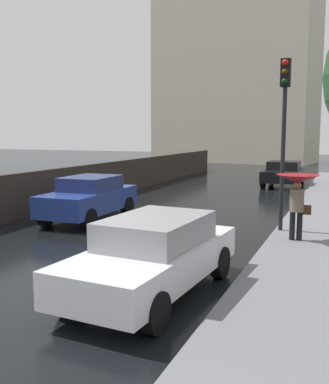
% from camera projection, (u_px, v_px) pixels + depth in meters
% --- Properties ---
extents(car_blue_mid_road, '(1.84, 3.97, 1.46)m').
position_uv_depth(car_blue_mid_road, '(89.00, 198.00, 14.80)').
color(car_blue_mid_road, navy).
rests_on(car_blue_mid_road, ground).
extents(car_black_far_ahead, '(1.93, 4.11, 1.36)m').
position_uv_depth(car_black_far_ahead, '(283.00, 173.00, 24.31)').
color(car_black_far_ahead, black).
rests_on(car_black_far_ahead, ground).
extents(car_white_behind_camera, '(1.99, 4.38, 1.40)m').
position_uv_depth(car_white_behind_camera, '(154.00, 254.00, 8.02)').
color(car_white_behind_camera, silver).
rests_on(car_white_behind_camera, ground).
extents(pedestrian_with_umbrella_near, '(1.09, 1.09, 1.70)m').
position_uv_depth(pedestrian_with_umbrella_near, '(297.00, 187.00, 11.41)').
color(pedestrian_with_umbrella_near, black).
rests_on(pedestrian_with_umbrella_near, sidewalk_strip).
extents(traffic_light, '(0.26, 0.39, 4.75)m').
position_uv_depth(traffic_light, '(284.00, 114.00, 12.33)').
color(traffic_light, black).
rests_on(traffic_light, sidewalk_strip).
extents(distant_tower, '(16.35, 8.41, 26.22)m').
position_uv_depth(distant_tower, '(235.00, 49.00, 43.91)').
color(distant_tower, beige).
rests_on(distant_tower, ground).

